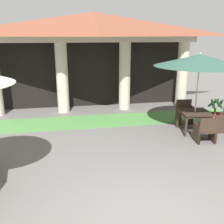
{
  "coord_description": "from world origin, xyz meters",
  "views": [
    {
      "loc": [
        -1.29,
        -3.66,
        3.3
      ],
      "look_at": [
        0.14,
        4.19,
        0.94
      ],
      "focal_mm": 42.31,
      "sensor_mm": 36.0,
      "label": 1
    }
  ],
  "objects": [
    {
      "name": "potted_palm_right_edge",
      "position": [
        3.89,
        4.46,
        0.32
      ],
      "size": [
        0.5,
        0.52,
        1.23
      ],
      "color": "#B2AD9E",
      "rests_on": "ground"
    },
    {
      "name": "lawn_strip",
      "position": [
        0.0,
        6.17,
        0.0
      ],
      "size": [
        11.21,
        1.63,
        0.01
      ],
      "primitive_type": "cube",
      "color": "#519347",
      "rests_on": "ground"
    },
    {
      "name": "patio_chair_mid_left_south",
      "position": [
        3.01,
        3.47,
        0.39
      ],
      "size": [
        0.65,
        0.57,
        0.84
      ],
      "rotation": [
        0.0,
        0.0,
        -0.11
      ],
      "color": "#38281E",
      "rests_on": "ground"
    },
    {
      "name": "patio_chair_mid_left_north",
      "position": [
        3.21,
        5.38,
        0.42
      ],
      "size": [
        0.66,
        0.59,
        0.87
      ],
      "rotation": [
        0.0,
        0.0,
        -3.25
      ],
      "color": "#38281E",
      "rests_on": "ground"
    },
    {
      "name": "patio_table_mid_left",
      "position": [
        3.11,
        4.43,
        0.64
      ],
      "size": [
        1.07,
        1.07,
        0.73
      ],
      "rotation": [
        0.0,
        0.0,
        -0.11
      ],
      "color": "#38281E",
      "rests_on": "ground"
    },
    {
      "name": "patio_chair_mid_left_east",
      "position": [
        4.06,
        4.32,
        0.39
      ],
      "size": [
        0.64,
        0.62,
        0.85
      ],
      "rotation": [
        0.0,
        0.0,
        1.46
      ],
      "color": "#38281E",
      "rests_on": "ground"
    },
    {
      "name": "patio_umbrella_mid_left",
      "position": [
        3.11,
        4.43,
        2.46
      ],
      "size": [
        2.99,
        2.99,
        2.73
      ],
      "color": "#2D2D2D",
      "rests_on": "ground"
    },
    {
      "name": "background_pavilion",
      "position": [
        0.0,
        7.86,
        3.21
      ],
      "size": [
        9.41,
        2.86,
        4.18
      ],
      "color": "beige",
      "rests_on": "ground"
    }
  ]
}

